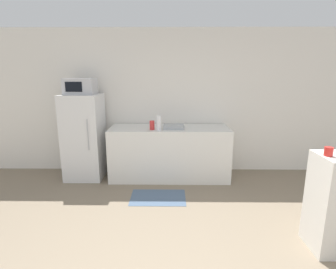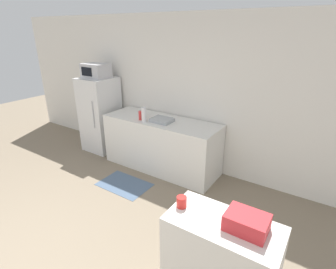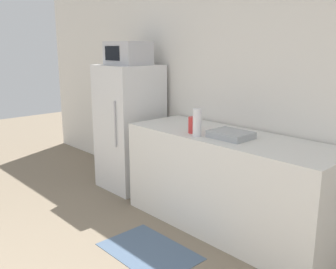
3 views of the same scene
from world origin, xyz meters
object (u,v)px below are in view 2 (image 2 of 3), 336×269
Objects in this scene: bottle_short at (141,115)px; jar at (182,202)px; refrigerator at (100,114)px; basket at (247,222)px; bottle_tall at (144,115)px; microwave at (96,71)px.

bottle_short is 2.58m from jar.
basket is (3.57, -1.94, 0.35)m from refrigerator.
basket is at bearing 3.28° from jar.
bottle_short is at bearing 150.70° from bottle_tall.
refrigerator is 9.85× the size of bottle_short.
microwave is 1.98× the size of bottle_tall.
microwave is 1.37m from bottle_short.
microwave is 4.10m from basket.
bottle_tall is 2.77× the size of jar.
microwave is at bearing 171.36° from bottle_short.
basket is at bearing -36.97° from bottle_tall.
jar is at bearing -32.76° from microwave.
microwave reaches higher than bottle_tall.
bottle_tall reaches higher than basket.
refrigerator is 16.48× the size of jar.
microwave is 3.68m from jar.
bottle_tall is at bearing -10.60° from microwave.
microwave is 1.46m from bottle_tall.
bottle_short is 0.51× the size of basket.
microwave is 3.28× the size of bottle_short.
microwave reaches higher than refrigerator.
basket is at bearing -36.63° from bottle_short.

